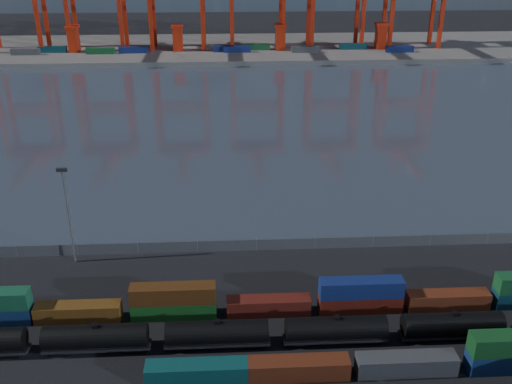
{
  "coord_description": "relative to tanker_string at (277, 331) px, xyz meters",
  "views": [
    {
      "loc": [
        -4.71,
        -56.13,
        49.28
      ],
      "look_at": [
        0.0,
        30.0,
        10.0
      ],
      "focal_mm": 40.0,
      "sensor_mm": 36.0,
      "label": 1
    }
  ],
  "objects": [
    {
      "name": "ground",
      "position": [
        -1.25,
        -3.47,
        -2.12
      ],
      "size": [
        700.0,
        700.0,
        0.0
      ],
      "primitive_type": "plane",
      "color": "black",
      "rests_on": "ground"
    },
    {
      "name": "waterfront_fence",
      "position": [
        -1.25,
        24.53,
        -1.12
      ],
      "size": [
        160.12,
        0.12,
        2.2
      ],
      "color": "#595B5E",
      "rests_on": "ground"
    },
    {
      "name": "far_quay",
      "position": [
        -1.25,
        206.53,
        -1.12
      ],
      "size": [
        700.0,
        70.0,
        2.0
      ],
      "primitive_type": "cube",
      "color": "#514F4C",
      "rests_on": "ground"
    },
    {
      "name": "quay_containers",
      "position": [
        -12.25,
        192.0,
        1.18
      ],
      "size": [
        172.58,
        10.99,
        2.6
      ],
      "color": "navy",
      "rests_on": "far_quay"
    },
    {
      "name": "container_row_mid",
      "position": [
        -5.29,
        -6.2,
        -0.26
      ],
      "size": [
        142.21,
        2.5,
        5.32
      ],
      "color": "#37393C",
      "rests_on": "ground"
    },
    {
      "name": "tanker_string",
      "position": [
        0.0,
        0.0,
        0.0
      ],
      "size": [
        91.25,
        2.95,
        4.23
      ],
      "color": "black",
      "rests_on": "ground"
    },
    {
      "name": "yard_light_mast",
      "position": [
        -31.25,
        22.53,
        7.18
      ],
      "size": [
        1.6,
        0.4,
        16.6
      ],
      "color": "slate",
      "rests_on": "ground"
    },
    {
      "name": "container_row_north",
      "position": [
        -0.71,
        6.76,
        -0.05
      ],
      "size": [
        115.06,
        2.4,
        5.12
      ],
      "color": "navy",
      "rests_on": "ground"
    },
    {
      "name": "harbor_water",
      "position": [
        -1.25,
        101.53,
        -2.11
      ],
      "size": [
        700.0,
        700.0,
        0.0
      ],
      "primitive_type": "plane",
      "color": "#333C4A",
      "rests_on": "ground"
    },
    {
      "name": "straddle_carriers",
      "position": [
        -3.75,
        196.53,
        5.7
      ],
      "size": [
        140.0,
        7.0,
        11.1
      ],
      "color": "red",
      "rests_on": "far_quay"
    }
  ]
}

